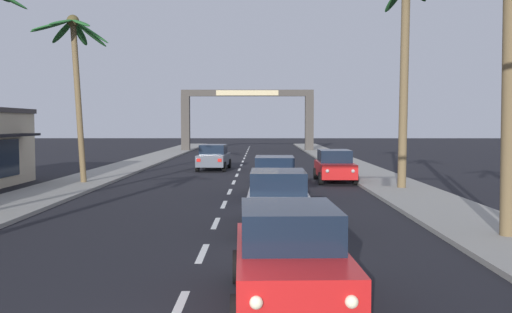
% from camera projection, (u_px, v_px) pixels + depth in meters
% --- Properties ---
extents(sidewalk_right, '(3.20, 110.00, 0.14)m').
position_uv_depth(sidewalk_right, '(395.00, 187.00, 27.07)').
color(sidewalk_right, gray).
rests_on(sidewalk_right, ground).
extents(sidewalk_left, '(3.20, 110.00, 0.14)m').
position_uv_depth(sidewalk_left, '(68.00, 186.00, 27.17)').
color(sidewalk_left, gray).
rests_on(sidewalk_left, ground).
extents(lane_markings, '(4.28, 87.19, 0.01)m').
position_uv_depth(lane_markings, '(240.00, 189.00, 26.68)').
color(lane_markings, silver).
rests_on(lane_markings, ground).
extents(sedan_lead_at_stop_bar, '(2.06, 4.50, 1.68)m').
position_uv_depth(sedan_lead_at_stop_bar, '(289.00, 256.00, 9.58)').
color(sedan_lead_at_stop_bar, red).
rests_on(sedan_lead_at_stop_bar, ground).
extents(sedan_third_in_queue, '(1.99, 4.47, 1.68)m').
position_uv_depth(sedan_third_in_queue, '(278.00, 199.00, 16.73)').
color(sedan_third_in_queue, silver).
rests_on(sedan_third_in_queue, ground).
extents(sedan_fifth_in_queue, '(2.00, 4.47, 1.68)m').
position_uv_depth(sedan_fifth_in_queue, '(274.00, 176.00, 23.88)').
color(sedan_fifth_in_queue, navy).
rests_on(sedan_fifth_in_queue, ground).
extents(sedan_oncoming_far, '(2.13, 4.52, 1.68)m').
position_uv_depth(sedan_oncoming_far, '(214.00, 157.00, 37.49)').
color(sedan_oncoming_far, '#4C515B').
rests_on(sedan_oncoming_far, ground).
extents(sedan_parked_nearest_kerb, '(1.97, 4.46, 1.68)m').
position_uv_depth(sedan_parked_nearest_kerb, '(335.00, 166.00, 29.80)').
color(sedan_parked_nearest_kerb, red).
rests_on(sedan_parked_nearest_kerb, ground).
extents(palm_left_third, '(3.85, 3.95, 8.40)m').
position_uv_depth(palm_left_third, '(74.00, 56.00, 28.09)').
color(palm_left_third, brown).
rests_on(palm_left_third, ground).
extents(palm_right_second, '(3.40, 3.40, 8.99)m').
position_uv_depth(palm_right_second, '(511.00, 5.00, 14.58)').
color(palm_right_second, brown).
rests_on(palm_right_second, ground).
extents(palm_right_third, '(3.70, 3.18, 9.66)m').
position_uv_depth(palm_right_third, '(405.00, 50.00, 25.73)').
color(palm_right_third, brown).
rests_on(palm_right_third, ground).
extents(town_gateway_arch, '(14.47, 0.90, 6.73)m').
position_uv_depth(town_gateway_arch, '(247.00, 112.00, 62.41)').
color(town_gateway_arch, '#423D38').
rests_on(town_gateway_arch, ground).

